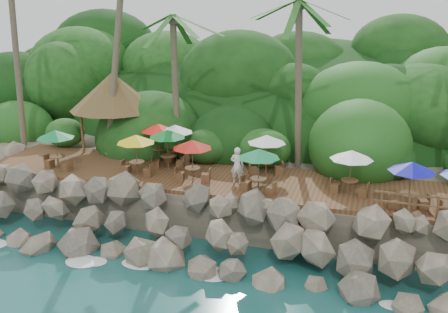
% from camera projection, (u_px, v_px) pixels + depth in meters
% --- Properties ---
extents(ground, '(140.00, 140.00, 0.00)m').
position_uv_depth(ground, '(181.00, 276.00, 20.53)').
color(ground, '#19514F').
rests_on(ground, ground).
extents(land_base, '(32.00, 25.20, 2.10)m').
position_uv_depth(land_base, '(267.00, 148.00, 34.81)').
color(land_base, gray).
rests_on(land_base, ground).
extents(jungle_hill, '(44.80, 28.00, 15.40)m').
position_uv_depth(jungle_hill, '(286.00, 137.00, 41.96)').
color(jungle_hill, '#143811').
rests_on(jungle_hill, ground).
extents(seawall, '(29.00, 4.00, 2.30)m').
position_uv_depth(seawall, '(197.00, 230.00, 22.02)').
color(seawall, gray).
rests_on(seawall, ground).
extents(terrace, '(26.00, 5.00, 0.20)m').
position_uv_depth(terrace, '(224.00, 179.00, 25.36)').
color(terrace, brown).
rests_on(terrace, land_base).
extents(jungle_foliage, '(44.00, 16.00, 12.00)m').
position_uv_depth(jungle_foliage, '(263.00, 167.00, 34.21)').
color(jungle_foliage, '#143811').
rests_on(jungle_foliage, ground).
extents(foam_line, '(25.20, 0.80, 0.06)m').
position_uv_depth(foam_line, '(183.00, 272.00, 20.80)').
color(foam_line, white).
rests_on(foam_line, ground).
extents(palapa, '(5.16, 5.16, 4.60)m').
position_uv_depth(palapa, '(113.00, 91.00, 29.39)').
color(palapa, brown).
rests_on(palapa, ground).
extents(dining_clusters, '(22.59, 5.17, 2.13)m').
position_uv_depth(dining_clusters, '(249.00, 147.00, 24.20)').
color(dining_clusters, brown).
rests_on(dining_clusters, terrace).
extents(waiter, '(0.69, 0.47, 1.84)m').
position_uv_depth(waiter, '(237.00, 166.00, 24.18)').
color(waiter, white).
rests_on(waiter, terrace).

